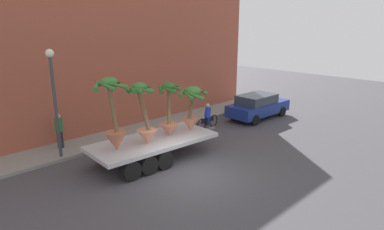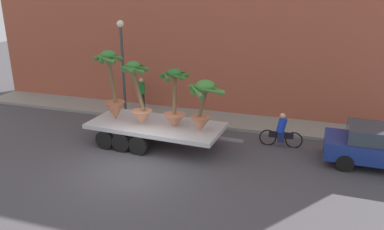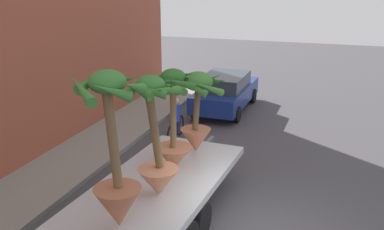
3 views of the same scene
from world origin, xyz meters
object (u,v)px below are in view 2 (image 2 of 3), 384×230
pedestrian_near_gate (142,93)px  cyclist (281,132)px  potted_palm_extra (113,92)px  street_lamp (122,56)px  potted_palm_front (138,97)px  potted_palm_rear (175,103)px  flatbed_trailer (151,127)px  potted_palm_middle (203,103)px

pedestrian_near_gate → cyclist: bearing=-18.2°
potted_palm_extra → pedestrian_near_gate: potted_palm_extra is taller
pedestrian_near_gate → potted_palm_extra: bearing=-81.7°
pedestrian_near_gate → street_lamp: size_ratio=0.35×
potted_palm_front → street_lamp: 4.15m
potted_palm_rear → potted_palm_front: size_ratio=0.92×
flatbed_trailer → street_lamp: size_ratio=1.41×
flatbed_trailer → potted_palm_front: 1.50m
potted_palm_front → potted_palm_rear: bearing=7.3°
flatbed_trailer → potted_palm_front: size_ratio=2.51×
potted_palm_middle → flatbed_trailer: bearing=173.8°
potted_palm_rear → cyclist: size_ratio=1.35×
potted_palm_middle → potted_palm_front: (-2.82, -0.02, 0.02)m
flatbed_trailer → potted_palm_extra: (-1.72, -0.06, 1.46)m
flatbed_trailer → potted_palm_rear: 1.69m
potted_palm_extra → cyclist: 7.46m
potted_palm_front → potted_palm_extra: bearing=170.4°
cyclist → pedestrian_near_gate: (-7.72, 2.54, 0.37)m
potted_palm_front → flatbed_trailer: bearing=35.9°
street_lamp → potted_palm_extra: bearing=-70.4°
pedestrian_near_gate → potted_palm_middle: bearing=-42.1°
potted_palm_front → pedestrian_near_gate: potted_palm_front is taller
potted_palm_middle → cyclist: size_ratio=1.17×
potted_palm_middle → potted_palm_extra: size_ratio=0.71×
potted_palm_front → pedestrian_near_gate: bearing=114.1°
flatbed_trailer → cyclist: cyclist is taller
flatbed_trailer → street_lamp: 4.74m
cyclist → pedestrian_near_gate: 8.14m
cyclist → street_lamp: 8.71m
potted_palm_rear → potted_palm_front: (-1.54, -0.20, 0.18)m
potted_palm_rear → potted_palm_middle: 1.31m
potted_palm_rear → street_lamp: (-3.93, 3.03, 1.22)m
potted_palm_rear → cyclist: bearing=20.2°
street_lamp → pedestrian_near_gate: bearing=66.5°
potted_palm_middle → potted_palm_front: potted_palm_front is taller
potted_palm_middle → street_lamp: bearing=148.4°
potted_palm_extra → pedestrian_near_gate: (-0.60, 4.08, -1.19)m
potted_palm_extra → potted_palm_middle: bearing=-2.9°
flatbed_trailer → street_lamp: bearing=133.4°
potted_palm_front → potted_palm_extra: (-1.33, 0.22, 0.04)m
potted_palm_extra → potted_palm_rear: bearing=-0.6°
potted_palm_rear → pedestrian_near_gate: size_ratio=1.45×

